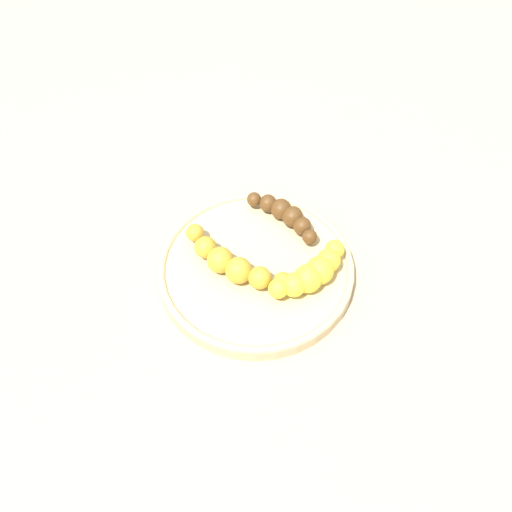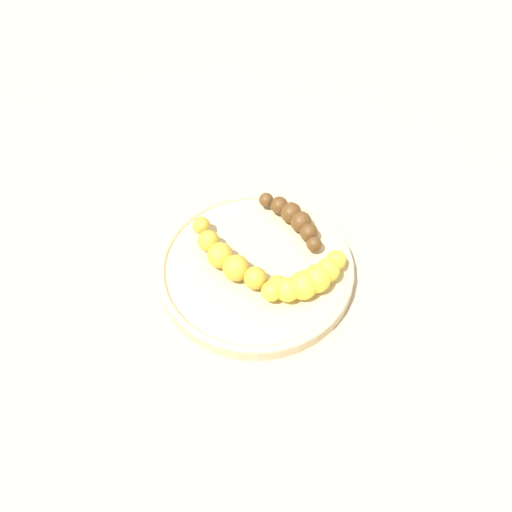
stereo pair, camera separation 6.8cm
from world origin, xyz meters
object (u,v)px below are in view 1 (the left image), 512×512
at_px(banana_yellow, 312,273).
at_px(banana_overripe, 285,214).
at_px(fruit_bowl, 256,268).
at_px(banana_spotted, 232,263).

xyz_separation_m(banana_yellow, banana_overripe, (-0.10, 0.01, -0.00)).
bearing_deg(fruit_bowl, banana_overripe, 130.19).
xyz_separation_m(banana_spotted, banana_overripe, (-0.05, 0.10, -0.00)).
distance_m(fruit_bowl, banana_spotted, 0.04).
bearing_deg(banana_spotted, fruit_bowl, 141.35).
relative_size(fruit_bowl, banana_yellow, 2.19).
xyz_separation_m(fruit_bowl, banana_spotted, (-0.00, -0.03, 0.02)).
bearing_deg(banana_yellow, fruit_bowl, -149.49).
bearing_deg(banana_spotted, banana_yellow, 115.37).
bearing_deg(banana_overripe, banana_spotted, -177.41).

